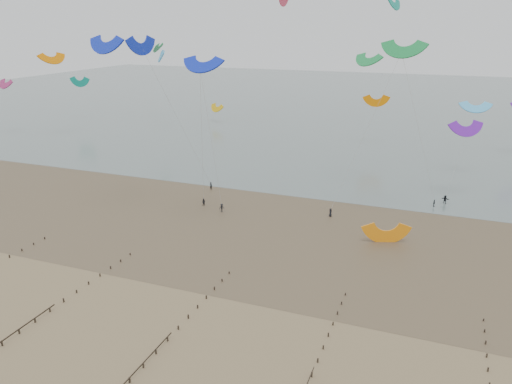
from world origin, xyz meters
TOP-DOWN VIEW (x-y plane):
  - ground at (0.00, 0.00)m, footprint 500.00×500.00m
  - sea_and_shore at (-4.08, 34.40)m, footprint 500.00×665.00m
  - kitesurfer_lead at (-16.57, 48.00)m, footprint 0.74×0.57m
  - kitesurfers at (24.93, 46.61)m, footprint 88.24×22.67m
  - grounded_kite at (24.98, 32.50)m, footprint 8.67×7.69m
  - kites_airborne at (-9.95, 84.00)m, footprint 244.87×119.94m

SIDE VIEW (x-z plane):
  - ground at x=0.00m, z-range 0.00..0.00m
  - grounded_kite at x=24.98m, z-range -1.98..1.98m
  - sea_and_shore at x=-4.08m, z-range -0.01..0.02m
  - kitesurfers at x=24.93m, z-range -0.06..1.81m
  - kitesurfer_lead at x=-16.57m, z-range 0.00..1.80m
  - kites_airborne at x=-9.95m, z-range 0.72..44.86m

